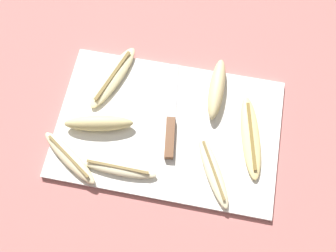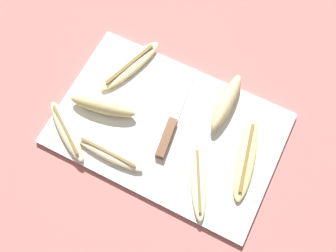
{
  "view_description": "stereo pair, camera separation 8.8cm",
  "coord_description": "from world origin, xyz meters",
  "px_view_note": "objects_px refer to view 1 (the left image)",
  "views": [
    {
      "loc": [
        0.06,
        -0.31,
        0.85
      ],
      "look_at": [
        0.0,
        0.0,
        0.02
      ],
      "focal_mm": 42.0,
      "sensor_mm": 36.0,
      "label": 1
    },
    {
      "loc": [
        0.14,
        -0.29,
        0.85
      ],
      "look_at": [
        0.0,
        0.0,
        0.02
      ],
      "focal_mm": 42.0,
      "sensor_mm": 36.0,
      "label": 2
    }
  ],
  "objects_px": {
    "knife": "(170,127)",
    "banana_golden_short": "(251,137)",
    "banana_soft_right": "(113,77)",
    "banana_spotted_left": "(99,123)",
    "banana_pale_long": "(213,171)",
    "banana_mellow_near": "(217,89)",
    "banana_cream_curved": "(69,158)",
    "banana_bright_far": "(118,168)"
  },
  "relations": [
    {
      "from": "banana_bright_far",
      "to": "banana_cream_curved",
      "type": "xyz_separation_m",
      "value": [
        -0.11,
        0.0,
        0.0
      ]
    },
    {
      "from": "knife",
      "to": "banana_mellow_near",
      "type": "height_order",
      "value": "banana_mellow_near"
    },
    {
      "from": "banana_bright_far",
      "to": "banana_golden_short",
      "type": "distance_m",
      "value": 0.3
    },
    {
      "from": "banana_soft_right",
      "to": "banana_spotted_left",
      "type": "height_order",
      "value": "banana_spotted_left"
    },
    {
      "from": "banana_golden_short",
      "to": "banana_bright_far",
      "type": "bearing_deg",
      "value": -155.52
    },
    {
      "from": "knife",
      "to": "banana_spotted_left",
      "type": "distance_m",
      "value": 0.16
    },
    {
      "from": "banana_spotted_left",
      "to": "banana_pale_long",
      "type": "bearing_deg",
      "value": -12.37
    },
    {
      "from": "banana_pale_long",
      "to": "banana_mellow_near",
      "type": "height_order",
      "value": "banana_mellow_near"
    },
    {
      "from": "banana_soft_right",
      "to": "banana_spotted_left",
      "type": "bearing_deg",
      "value": -90.74
    },
    {
      "from": "banana_cream_curved",
      "to": "banana_soft_right",
      "type": "bearing_deg",
      "value": 77.64
    },
    {
      "from": "knife",
      "to": "banana_soft_right",
      "type": "relative_size",
      "value": 1.27
    },
    {
      "from": "banana_bright_far",
      "to": "banana_cream_curved",
      "type": "bearing_deg",
      "value": 178.69
    },
    {
      "from": "banana_soft_right",
      "to": "banana_bright_far",
      "type": "bearing_deg",
      "value": -73.58
    },
    {
      "from": "banana_spotted_left",
      "to": "banana_golden_short",
      "type": "bearing_deg",
      "value": 5.88
    },
    {
      "from": "knife",
      "to": "banana_mellow_near",
      "type": "xyz_separation_m",
      "value": [
        0.09,
        0.11,
        0.01
      ]
    },
    {
      "from": "knife",
      "to": "banana_pale_long",
      "type": "distance_m",
      "value": 0.14
    },
    {
      "from": "knife",
      "to": "banana_bright_far",
      "type": "distance_m",
      "value": 0.15
    },
    {
      "from": "banana_bright_far",
      "to": "banana_spotted_left",
      "type": "distance_m",
      "value": 0.11
    },
    {
      "from": "knife",
      "to": "banana_bright_far",
      "type": "bearing_deg",
      "value": -136.8
    },
    {
      "from": "knife",
      "to": "banana_spotted_left",
      "type": "relative_size",
      "value": 1.51
    },
    {
      "from": "knife",
      "to": "banana_bright_far",
      "type": "relative_size",
      "value": 1.4
    },
    {
      "from": "banana_mellow_near",
      "to": "banana_spotted_left",
      "type": "bearing_deg",
      "value": -151.53
    },
    {
      "from": "banana_pale_long",
      "to": "banana_soft_right",
      "type": "bearing_deg",
      "value": 145.56
    },
    {
      "from": "knife",
      "to": "banana_spotted_left",
      "type": "height_order",
      "value": "banana_spotted_left"
    },
    {
      "from": "knife",
      "to": "banana_cream_curved",
      "type": "xyz_separation_m",
      "value": [
        -0.2,
        -0.11,
        0.0
      ]
    },
    {
      "from": "banana_bright_far",
      "to": "banana_soft_right",
      "type": "xyz_separation_m",
      "value": [
        -0.06,
        0.21,
        -0.0
      ]
    },
    {
      "from": "knife",
      "to": "banana_golden_short",
      "type": "relative_size",
      "value": 1.19
    },
    {
      "from": "banana_pale_long",
      "to": "banana_golden_short",
      "type": "height_order",
      "value": "banana_pale_long"
    },
    {
      "from": "knife",
      "to": "banana_soft_right",
      "type": "xyz_separation_m",
      "value": [
        -0.16,
        0.1,
        0.0
      ]
    },
    {
      "from": "banana_bright_far",
      "to": "banana_mellow_near",
      "type": "xyz_separation_m",
      "value": [
        0.18,
        0.22,
        0.01
      ]
    },
    {
      "from": "knife",
      "to": "banana_mellow_near",
      "type": "bearing_deg",
      "value": 43.63
    },
    {
      "from": "banana_cream_curved",
      "to": "banana_spotted_left",
      "type": "distance_m",
      "value": 0.1
    },
    {
      "from": "banana_bright_far",
      "to": "banana_spotted_left",
      "type": "relative_size",
      "value": 1.08
    },
    {
      "from": "banana_bright_far",
      "to": "banana_cream_curved",
      "type": "height_order",
      "value": "banana_cream_curved"
    },
    {
      "from": "banana_golden_short",
      "to": "banana_cream_curved",
      "type": "distance_m",
      "value": 0.4
    },
    {
      "from": "banana_mellow_near",
      "to": "banana_soft_right",
      "type": "bearing_deg",
      "value": -177.65
    },
    {
      "from": "banana_pale_long",
      "to": "banana_mellow_near",
      "type": "xyz_separation_m",
      "value": [
        -0.02,
        0.19,
        0.01
      ]
    },
    {
      "from": "banana_mellow_near",
      "to": "banana_cream_curved",
      "type": "bearing_deg",
      "value": -142.8
    },
    {
      "from": "knife",
      "to": "banana_golden_short",
      "type": "height_order",
      "value": "banana_golden_short"
    },
    {
      "from": "banana_golden_short",
      "to": "banana_pale_long",
      "type": "bearing_deg",
      "value": -127.23
    },
    {
      "from": "banana_spotted_left",
      "to": "banana_mellow_near",
      "type": "bearing_deg",
      "value": 28.47
    },
    {
      "from": "banana_soft_right",
      "to": "banana_golden_short",
      "type": "distance_m",
      "value": 0.35
    }
  ]
}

